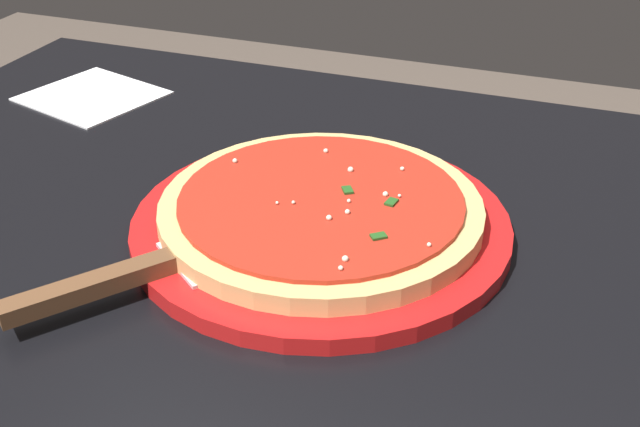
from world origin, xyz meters
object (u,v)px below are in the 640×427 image
(pizza_server, at_px, (143,272))
(napkin_folded_right, at_px, (92,96))
(serving_plate, at_px, (320,226))
(pizza, at_px, (320,209))

(pizza_server, xyz_separation_m, napkin_folded_right, (0.26, -0.32, -0.02))
(serving_plate, distance_m, napkin_folded_right, 0.41)
(pizza, relative_size, napkin_folded_right, 1.94)
(serving_plate, xyz_separation_m, pizza, (-0.00, -0.00, 0.02))
(serving_plate, relative_size, pizza_server, 1.59)
(pizza, bearing_deg, napkin_folded_right, -28.01)
(serving_plate, xyz_separation_m, napkin_folded_right, (0.36, -0.19, -0.01))
(pizza_server, height_order, napkin_folded_right, pizza_server)
(pizza, bearing_deg, serving_plate, 3.01)
(pizza, distance_m, pizza_server, 0.16)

